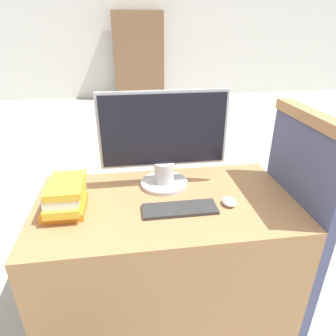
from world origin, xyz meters
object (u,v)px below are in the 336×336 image
keyboard (180,209)px  book_stack (65,197)px  monitor (164,141)px  mouse (229,202)px

keyboard → book_stack: (-0.50, 0.08, 0.06)m
keyboard → book_stack: 0.51m
monitor → book_stack: bearing=-159.5°
mouse → book_stack: (-0.74, 0.06, 0.05)m
mouse → monitor: bearing=139.3°
book_stack → keyboard: bearing=-8.8°
keyboard → mouse: size_ratio=4.13×
monitor → keyboard: monitor is taller
monitor → keyboard: (0.04, -0.25, -0.24)m
mouse → book_stack: size_ratio=0.30×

